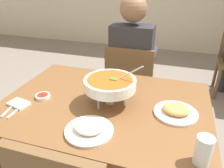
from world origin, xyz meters
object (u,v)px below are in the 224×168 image
Objects in this scene: dining_table_main at (105,117)px; drink_glass at (203,152)px; appetizer_plate at (176,111)px; curry_bowl at (110,84)px; rice_plate at (89,129)px; chair_diner_main at (130,85)px; diner_main at (132,60)px; sauce_dish at (43,96)px.

drink_glass is at bearing -31.36° from dining_table_main.
curry_bowl is at bearing -179.67° from appetizer_plate.
drink_glass is (0.51, -0.04, 0.04)m from rice_plate.
rice_plate is at bearing -144.29° from appetizer_plate.
dining_table_main is 9.47× the size of drink_glass.
drink_glass is at bearing -63.20° from chair_diner_main.
sauce_dish is at bearing -115.01° from diner_main.
drink_glass reaches higher than rice_plate.
rice_plate is 0.46m from sauce_dish.
chair_diner_main is at bearing 119.79° from appetizer_plate.
sauce_dish reaches higher than dining_table_main.
appetizer_plate is 0.80m from sauce_dish.
drink_glass is at bearing -63.90° from diner_main.
chair_diner_main is 3.75× the size of appetizer_plate.
diner_main reaches higher than drink_glass.
dining_table_main is at bearing 93.51° from rice_plate.
diner_main is 5.46× the size of rice_plate.
dining_table_main is 0.44m from appetizer_plate.
dining_table_main is 0.41m from sauce_dish.
chair_diner_main reaches higher than drink_glass.
appetizer_plate is 1.85× the size of drink_glass.
curry_bowl reaches higher than rice_plate.
appetizer_plate is at bearing -61.29° from diner_main.
dining_table_main is 13.68× the size of sauce_dish.
sauce_dish is (-0.39, -0.07, 0.12)m from dining_table_main.
dining_table_main is 0.31m from rice_plate.
chair_diner_main reaches higher than appetizer_plate.
curry_bowl is (0.04, -0.76, 0.14)m from diner_main.
sauce_dish is at bearing 151.65° from rice_plate.
chair_diner_main reaches higher than rice_plate.
rice_plate is 1.00× the size of appetizer_plate.
chair_diner_main is (-0.00, 0.73, -0.13)m from dining_table_main.
drink_glass reaches higher than sauce_dish.
diner_main is at bearing 90.95° from rice_plate.
sauce_dish is (-0.39, -0.83, 0.02)m from diner_main.
rice_plate reaches higher than dining_table_main.
diner_main reaches higher than chair_diner_main.
chair_diner_main is 1.05m from rice_plate.
chair_diner_main is at bearing -90.00° from diner_main.
curry_bowl is at bearing 8.97° from sauce_dish.
chair_diner_main is at bearing 92.75° from curry_bowl.
diner_main is at bearing 90.00° from dining_table_main.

